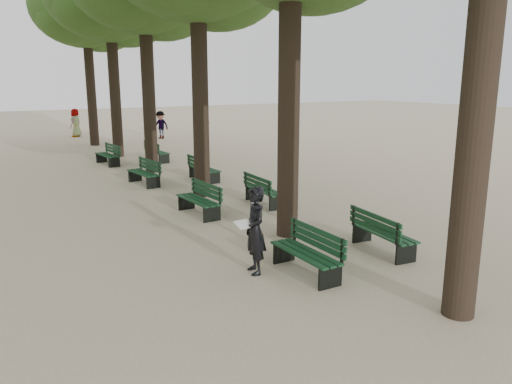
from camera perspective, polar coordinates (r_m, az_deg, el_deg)
ground at (r=9.39m, az=6.33°, el=-11.11°), size 120.00×120.00×0.00m
tree_central_5 at (r=30.81m, az=-18.95°, el=19.35°), size 6.00×6.00×9.95m
bench_left_0 at (r=10.00m, az=5.68°, el=-7.89°), size 0.59×1.81×0.92m
bench_left_1 at (r=14.25m, az=-6.59°, el=-1.59°), size 0.67×1.83×0.92m
bench_left_2 at (r=18.67m, az=-12.71°, el=1.62°), size 0.77×1.85×0.92m
bench_left_3 at (r=23.48m, az=-16.60°, el=3.65°), size 0.75×1.85×0.92m
bench_right_0 at (r=11.54m, az=14.31°, el=-5.38°), size 0.79×1.86×0.92m
bench_right_1 at (r=15.36m, az=0.99°, el=-0.45°), size 0.68×1.83×0.92m
bench_right_2 at (r=19.16m, az=-5.93°, el=2.15°), size 0.62×1.82×0.92m
bench_right_3 at (r=23.94m, az=-11.22°, el=4.11°), size 0.68×1.83×0.92m
man_with_map at (r=9.84m, az=-0.12°, el=-4.42°), size 0.68×0.76×1.76m
pedestrian_d at (r=35.62m, az=-19.91°, el=7.45°), size 0.92×0.89×1.87m
pedestrian_c at (r=35.11m, az=-5.98°, el=7.89°), size 0.71×1.01×1.64m
pedestrian_b at (r=33.04m, az=-10.85°, el=7.54°), size 0.96×1.13×1.77m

